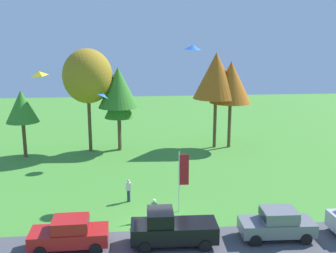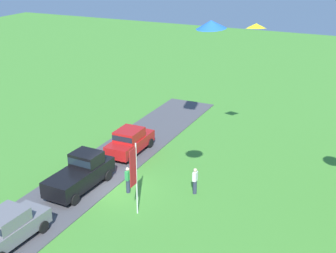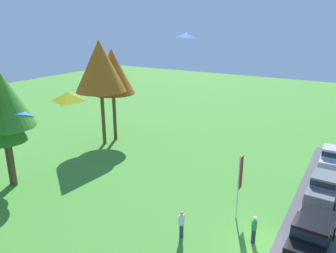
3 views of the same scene
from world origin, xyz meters
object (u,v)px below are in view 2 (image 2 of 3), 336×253
at_px(car_sedan_mid_row, 8,227).
at_px(kite_delta_topmost, 211,24).
at_px(car_sedan_far_end, 130,141).
at_px(person_watching_sky, 195,181).
at_px(car_pickup_near_entrance, 81,172).
at_px(kite_diamond_over_trees, 256,26).
at_px(person_beside_suv, 128,180).
at_px(flag_banner, 134,172).

xyz_separation_m(car_sedan_mid_row, kite_delta_topmost, (-3.77, 9.12, 10.16)).
bearing_deg(kite_delta_topmost, car_sedan_mid_row, -67.55).
distance_m(car_sedan_far_end, person_watching_sky, 7.30).
xyz_separation_m(car_pickup_near_entrance, kite_delta_topmost, (2.68, 9.21, 10.10)).
height_order(car_sedan_far_end, car_pickup_near_entrance, car_pickup_near_entrance).
bearing_deg(kite_delta_topmost, car_sedan_far_end, -132.93).
relative_size(car_sedan_mid_row, kite_diamond_over_trees, 4.68).
height_order(person_beside_suv, kite_delta_topmost, kite_delta_topmost).
height_order(person_beside_suv, kite_diamond_over_trees, kite_diamond_over_trees).
xyz_separation_m(person_watching_sky, kite_diamond_over_trees, (-6.17, 1.48, 8.52)).
height_order(car_sedan_far_end, person_watching_sky, car_sedan_far_end).
bearing_deg(person_watching_sky, car_pickup_near_entrance, -69.96).
relative_size(car_pickup_near_entrance, person_beside_suv, 2.96).
relative_size(person_beside_suv, flag_banner, 0.39).
height_order(car_pickup_near_entrance, kite_diamond_over_trees, kite_diamond_over_trees).
height_order(car_pickup_near_entrance, car_sedan_mid_row, car_pickup_near_entrance).
xyz_separation_m(person_beside_suv, kite_delta_topmost, (3.44, 6.34, 10.33)).
bearing_deg(car_sedan_mid_row, car_pickup_near_entrance, -179.19).
bearing_deg(flag_banner, kite_diamond_over_trees, 160.24).
height_order(car_sedan_far_end, kite_delta_topmost, kite_delta_topmost).
distance_m(car_sedan_mid_row, flag_banner, 7.01).
bearing_deg(kite_delta_topmost, kite_diamond_over_trees, -174.35).
distance_m(car_pickup_near_entrance, kite_delta_topmost, 13.93).
relative_size(car_pickup_near_entrance, kite_delta_topmost, 3.96).
bearing_deg(kite_diamond_over_trees, flag_banner, -19.76).
xyz_separation_m(person_beside_suv, flag_banner, (2.07, 1.67, 1.88)).
height_order(person_beside_suv, person_watching_sky, same).
bearing_deg(car_sedan_far_end, car_sedan_mid_row, -0.22).
distance_m(car_sedan_far_end, car_sedan_mid_row, 12.21).
xyz_separation_m(car_sedan_far_end, kite_delta_topmost, (8.44, 9.08, 10.16)).
relative_size(kite_delta_topmost, kite_diamond_over_trees, 1.34).
relative_size(car_sedan_far_end, person_watching_sky, 2.58).
bearing_deg(kite_diamond_over_trees, person_watching_sky, -13.48).
distance_m(car_pickup_near_entrance, kite_diamond_over_trees, 14.42).
bearing_deg(car_sedan_far_end, flag_banner, 31.91).
bearing_deg(kite_diamond_over_trees, car_pickup_near_entrance, -43.35).
height_order(flag_banner, kite_diamond_over_trees, kite_diamond_over_trees).
bearing_deg(car_sedan_mid_row, flag_banner, 139.06).
xyz_separation_m(person_beside_suv, person_watching_sky, (-1.66, 3.74, 0.00)).
xyz_separation_m(car_sedan_far_end, person_watching_sky, (3.35, 6.48, -0.16)).
relative_size(car_sedan_far_end, flag_banner, 1.01).
bearing_deg(car_sedan_mid_row, person_watching_sky, 143.62).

